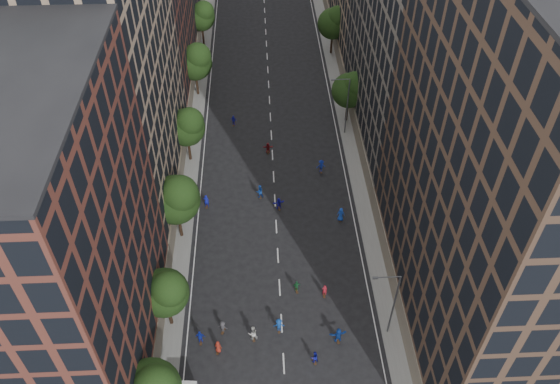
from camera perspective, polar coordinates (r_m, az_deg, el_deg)
The scene contains 33 objects.
ground at distance 75.07m, azimuth -0.78°, elevation 3.65°, with size 240.00×240.00×0.00m, color black.
sidewalk_left at distance 81.59m, azimuth -9.48°, elevation 6.76°, with size 4.00×105.00×0.15m, color slate.
sidewalk_right at distance 82.05m, azimuth 7.50°, elevation 7.24°, with size 4.00×105.00×0.15m, color slate.
bldg_left_a at distance 47.09m, azimuth -23.54°, elevation -5.87°, with size 14.00×22.00×30.00m, color #5A2B22.
bldg_left_b at distance 63.59m, azimuth -18.54°, elevation 11.90°, with size 14.00×26.00×34.00m, color #987D63.
bldg_left_c at distance 84.80m, azimuth -14.98°, elevation 18.37°, with size 14.00×20.00×28.00m, color #5A2B22.
bldg_right_a at distance 48.91m, azimuth 22.96°, elevation 1.50°, with size 14.00×30.00×36.00m, color #483326.
bldg_right_b at distance 72.26m, azimuth 14.84°, elevation 16.14°, with size 14.00×28.00×33.00m, color #60584F.
tree_left_1 at distance 53.74m, azimuth -11.86°, elevation -10.15°, with size 4.80×4.80×8.21m.
tree_left_2 at distance 60.98m, azimuth -10.75°, elevation -0.63°, with size 5.60×5.60×9.45m.
tree_left_3 at distance 71.98m, azimuth -9.68°, elevation 6.83°, with size 5.00×5.00×8.58m.
tree_left_4 at distance 85.17m, azimuth -8.83°, elevation 13.40°, with size 5.40×5.40×9.08m.
tree_left_5 at distance 99.51m, azimuth -8.16°, elevation 17.80°, with size 4.80×4.80×8.33m.
tree_right_a at distance 79.12m, azimuth 7.39°, elevation 10.64°, with size 5.00×5.00×8.39m.
tree_right_b at distance 96.20m, azimuth 5.70°, elevation 17.27°, with size 5.20×5.20×8.83m.
streetlamp_near at distance 53.47m, azimuth 11.64°, elevation -11.18°, with size 2.64×0.22×9.06m.
streetlamp_far at distance 76.87m, azimuth 6.90°, elevation 9.19°, with size 2.64×0.22×9.06m.
skater_2 at distance 54.49m, azimuth 3.61°, elevation -16.85°, with size 0.74×0.58×1.53m, color #13179A.
skater_3 at distance 56.12m, azimuth -0.11°, elevation -13.76°, with size 1.10×0.63×1.71m, color #123D94.
skater_4 at distance 55.96m, azimuth -8.32°, elevation -14.77°, with size 1.00×0.41×1.70m, color #172ABC.
skater_5 at distance 55.70m, azimuth 6.10°, elevation -14.67°, with size 1.75×0.56×1.88m, color #123796.
skater_6 at distance 55.27m, azimuth -6.49°, elevation -15.80°, with size 0.75×0.49×1.53m, color #A1291A.
skater_7 at distance 58.80m, azimuth 4.67°, elevation -10.23°, with size 0.58×0.38×1.58m, color #AD1C2B.
skater_8 at distance 55.58m, azimuth -2.86°, elevation -14.54°, with size 0.92×0.72×1.89m, color silver.
skater_9 at distance 56.42m, azimuth -5.99°, elevation -13.85°, with size 0.97×0.56×1.50m, color #3C3B40.
skater_10 at distance 59.02m, azimuth 1.75°, elevation -9.83°, with size 0.88×0.37×1.50m, color #1D6031.
skater_11 at distance 67.17m, azimuth -0.13°, elevation -1.23°, with size 1.51×0.48×1.63m, color #1915B1.
skater_12 at distance 66.07m, azimuth 6.37°, elevation -2.36°, with size 0.93×0.60×1.89m, color #1742BC.
skater_13 at distance 67.96m, azimuth -7.70°, elevation -0.95°, with size 0.67×0.44×1.83m, color #151CB1.
skater_14 at distance 68.59m, azimuth -2.15°, elevation 0.04°, with size 0.91×0.71×1.87m, color #133B9A.
skater_15 at distance 72.38m, azimuth 4.31°, elevation 2.69°, with size 1.21×0.70×1.87m, color navy.
skater_16 at distance 80.79m, azimuth -4.86°, elevation 7.45°, with size 0.90×0.38×1.54m, color #1617B8.
skater_17 at distance 75.40m, azimuth -1.27°, elevation 4.60°, with size 1.43×0.46×1.55m, color maroon.
Camera 1 is at (-1.55, -17.70, 48.00)m, focal length 35.00 mm.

